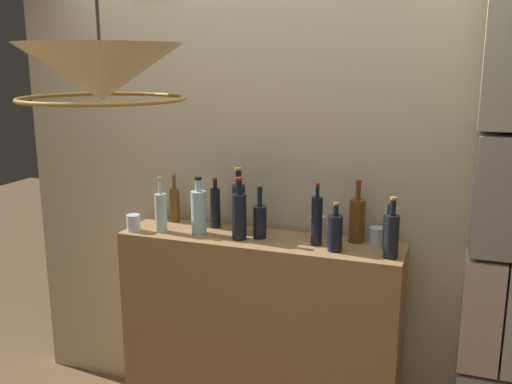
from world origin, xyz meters
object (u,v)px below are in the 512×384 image
at_px(liquor_bottle_tequila, 317,220).
at_px(glass_tumbler_shot, 318,226).
at_px(liquor_bottle_amaro, 161,212).
at_px(liquor_bottle_rye, 335,232).
at_px(liquor_bottle_rum, 259,220).
at_px(liquor_bottle_sherry, 215,207).
at_px(liquor_bottle_brandy, 239,215).
at_px(glass_tumbler_highball, 377,235).
at_px(liquor_bottle_vodka, 357,220).
at_px(liquor_bottle_port, 389,231).
at_px(liquor_bottle_whiskey, 239,207).
at_px(liquor_bottle_bourbon, 199,211).
at_px(pendant_lamp, 101,74).
at_px(glass_tumbler_rocks, 133,223).
at_px(liquor_bottle_vermouth, 175,204).
at_px(liquor_bottle_gin, 391,235).

relative_size(liquor_bottle_tequila, glass_tumbler_shot, 2.87).
height_order(liquor_bottle_amaro, liquor_bottle_rye, liquor_bottle_amaro).
bearing_deg(liquor_bottle_rum, liquor_bottle_sherry, 161.15).
relative_size(liquor_bottle_brandy, glass_tumbler_highball, 4.00).
xyz_separation_m(liquor_bottle_vodka, glass_tumbler_shot, (-0.20, 0.02, -0.06)).
distance_m(liquor_bottle_port, liquor_bottle_rye, 0.26).
xyz_separation_m(liquor_bottle_whiskey, liquor_bottle_amaro, (-0.39, -0.12, -0.03)).
bearing_deg(liquor_bottle_sherry, liquor_bottle_tequila, -10.26).
height_order(liquor_bottle_tequila, glass_tumbler_shot, liquor_bottle_tequila).
relative_size(liquor_bottle_bourbon, pendant_lamp, 0.49).
bearing_deg(glass_tumbler_rocks, liquor_bottle_rum, 9.39).
xyz_separation_m(liquor_bottle_rum, liquor_bottle_sherry, (-0.28, 0.10, 0.02)).
height_order(liquor_bottle_brandy, pendant_lamp, pendant_lamp).
xyz_separation_m(liquor_bottle_amaro, liquor_bottle_rum, (0.52, 0.07, -0.02)).
bearing_deg(liquor_bottle_vermouth, liquor_bottle_brandy, -21.67).
height_order(glass_tumbler_shot, pendant_lamp, pendant_lamp).
bearing_deg(liquor_bottle_vermouth, liquor_bottle_rye, -11.83).
bearing_deg(liquor_bottle_tequila, glass_tumbler_rocks, -173.98).
relative_size(liquor_bottle_bourbon, liquor_bottle_vermouth, 1.09).
distance_m(liquor_bottle_port, liquor_bottle_vodka, 0.18).
xyz_separation_m(liquor_bottle_gin, liquor_bottle_tequila, (-0.36, 0.07, 0.01)).
height_order(liquor_bottle_port, liquor_bottle_tequila, liquor_bottle_tequila).
bearing_deg(liquor_bottle_whiskey, glass_tumbler_rocks, -163.24).
bearing_deg(glass_tumbler_shot, liquor_bottle_gin, -27.40).
relative_size(liquor_bottle_port, liquor_bottle_rum, 0.89).
bearing_deg(liquor_bottle_gin, liquor_bottle_bourbon, 177.64).
bearing_deg(liquor_bottle_brandy, liquor_bottle_port, 6.88).
bearing_deg(liquor_bottle_gin, liquor_bottle_rye, 177.69).
bearing_deg(glass_tumbler_highball, liquor_bottle_brandy, -165.30).
bearing_deg(liquor_bottle_vodka, pendant_lamp, -130.87).
bearing_deg(liquor_bottle_brandy, liquor_bottle_whiskey, 112.65).
distance_m(liquor_bottle_brandy, liquor_bottle_rye, 0.49).
distance_m(liquor_bottle_port, glass_tumbler_highball, 0.12).
relative_size(liquor_bottle_sherry, liquor_bottle_rye, 1.15).
bearing_deg(liquor_bottle_vodka, liquor_bottle_rye, -112.77).
distance_m(liquor_bottle_vermouth, glass_tumbler_rocks, 0.27).
xyz_separation_m(liquor_bottle_whiskey, glass_tumbler_highball, (0.70, 0.07, -0.10)).
bearing_deg(liquor_bottle_port, glass_tumbler_highball, 127.29).
bearing_deg(liquor_bottle_brandy, pendant_lamp, -106.92).
height_order(liquor_bottle_amaro, glass_tumbler_rocks, liquor_bottle_amaro).
distance_m(liquor_bottle_brandy, liquor_bottle_amaro, 0.43).
height_order(liquor_bottle_whiskey, glass_tumbler_highball, liquor_bottle_whiskey).
relative_size(liquor_bottle_whiskey, liquor_bottle_vermouth, 1.25).
distance_m(liquor_bottle_port, glass_tumbler_shot, 0.37).
xyz_separation_m(liquor_bottle_rye, glass_tumbler_highball, (0.17, 0.19, -0.05)).
bearing_deg(liquor_bottle_amaro, glass_tumbler_highball, 10.02).
height_order(liquor_bottle_rum, glass_tumbler_highball, liquor_bottle_rum).
bearing_deg(glass_tumbler_shot, liquor_bottle_tequila, -78.89).
bearing_deg(glass_tumbler_shot, liquor_bottle_vodka, -5.45).
height_order(glass_tumbler_rocks, glass_tumbler_highball, glass_tumbler_rocks).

